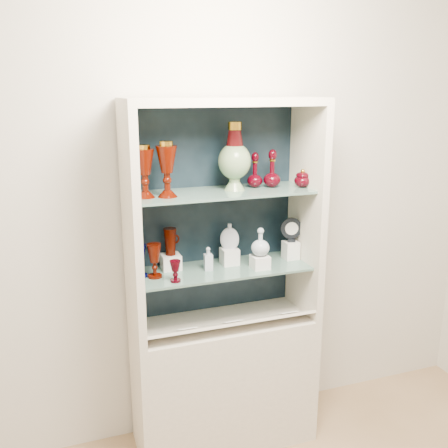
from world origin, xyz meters
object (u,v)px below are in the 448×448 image
object	(u,v)px
pedestal_lamp_left	(167,169)
cameo_medallion	(291,229)
clear_square_bottle	(208,259)
flat_flask	(230,236)
ruby_goblet_small	(175,271)
ruby_pitcher	(170,242)
pedestal_lamp_right	(145,171)
enamel_urn	(235,156)
lidded_bowl	(302,178)
cobalt_goblet	(140,261)
ruby_goblet_tall	(154,261)
clear_round_decanter	(260,243)
ruby_decanter_b	(272,167)
ruby_decanter_a	(255,168)

from	to	relation	value
pedestal_lamp_left	cameo_medallion	size ratio (longest dim) A/B	1.89
clear_square_bottle	flat_flask	xyz separation A→B (m)	(0.14, 0.05, 0.10)
pedestal_lamp_left	ruby_goblet_small	xyz separation A→B (m)	(0.01, -0.07, -0.50)
ruby_pitcher	flat_flask	bearing A→B (deg)	-27.19
pedestal_lamp_right	enamel_urn	bearing A→B (deg)	4.45
ruby_goblet_small	cameo_medallion	distance (m)	0.72
lidded_bowl	cameo_medallion	bearing A→B (deg)	115.36
pedestal_lamp_left	pedestal_lamp_right	world-z (taller)	pedestal_lamp_left
pedestal_lamp_left	enamel_urn	world-z (taller)	enamel_urn
cobalt_goblet	ruby_goblet_tall	xyz separation A→B (m)	(0.07, -0.04, 0.00)
pedestal_lamp_right	cameo_medallion	world-z (taller)	pedestal_lamp_right
clear_round_decanter	ruby_decanter_b	bearing A→B (deg)	41.46
ruby_goblet_small	cameo_medallion	world-z (taller)	cameo_medallion
pedestal_lamp_right	lidded_bowl	world-z (taller)	pedestal_lamp_right
ruby_decanter_a	clear_round_decanter	xyz separation A→B (m)	(-0.01, -0.11, -0.38)
pedestal_lamp_right	cobalt_goblet	world-z (taller)	pedestal_lamp_right
ruby_goblet_tall	flat_flask	size ratio (longest dim) A/B	1.22
cameo_medallion	ruby_decanter_b	bearing A→B (deg)	-163.81
cobalt_goblet	clear_square_bottle	xyz separation A→B (m)	(0.36, -0.02, -0.02)
pedestal_lamp_left	clear_round_decanter	distance (m)	0.64
ruby_pitcher	clear_square_bottle	bearing A→B (deg)	-45.20
pedestal_lamp_left	pedestal_lamp_right	xyz separation A→B (m)	(-0.10, 0.02, -0.01)
cobalt_goblet	ruby_pitcher	distance (m)	0.20
enamel_urn	ruby_goblet_small	xyz separation A→B (m)	(-0.36, -0.12, -0.54)
cobalt_goblet	lidded_bowl	bearing A→B (deg)	-3.60
enamel_urn	cameo_medallion	xyz separation A→B (m)	(0.34, 0.01, -0.42)
clear_square_bottle	clear_round_decanter	distance (m)	0.29
pedestal_lamp_right	flat_flask	bearing A→B (deg)	8.46
ruby_decanter_a	clear_square_bottle	bearing A→B (deg)	-170.47
pedestal_lamp_right	ruby_goblet_tall	world-z (taller)	pedestal_lamp_right
clear_square_bottle	flat_flask	distance (m)	0.18
pedestal_lamp_right	ruby_pitcher	distance (m)	0.43
pedestal_lamp_left	ruby_goblet_tall	xyz separation A→B (m)	(-0.07, 0.03, -0.47)
pedestal_lamp_right	ruby_goblet_small	world-z (taller)	pedestal_lamp_right
cobalt_goblet	ruby_decanter_b	bearing A→B (deg)	-0.14
enamel_urn	ruby_goblet_tall	bearing A→B (deg)	-176.14
cobalt_goblet	clear_round_decanter	xyz separation A→B (m)	(0.63, -0.09, 0.06)
ruby_decanter_b	lidded_bowl	bearing A→B (deg)	-19.15
pedestal_lamp_left	ruby_decanter_a	distance (m)	0.50
ruby_pitcher	flat_flask	size ratio (longest dim) A/B	1.00
lidded_bowl	flat_flask	world-z (taller)	lidded_bowl
cobalt_goblet	cameo_medallion	xyz separation A→B (m)	(0.85, -0.00, 0.09)
cameo_medallion	clear_round_decanter	bearing A→B (deg)	-143.23
enamel_urn	clear_round_decanter	distance (m)	0.47
pedestal_lamp_left	flat_flask	xyz separation A→B (m)	(0.35, 0.09, -0.39)
ruby_decanter_b	ruby_goblet_tall	world-z (taller)	ruby_decanter_b
clear_square_bottle	cameo_medallion	distance (m)	0.51
ruby_goblet_tall	cameo_medallion	xyz separation A→B (m)	(0.79, 0.04, 0.08)
ruby_decanter_b	cameo_medallion	size ratio (longest dim) A/B	1.50
pedestal_lamp_right	pedestal_lamp_left	bearing A→B (deg)	-9.84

